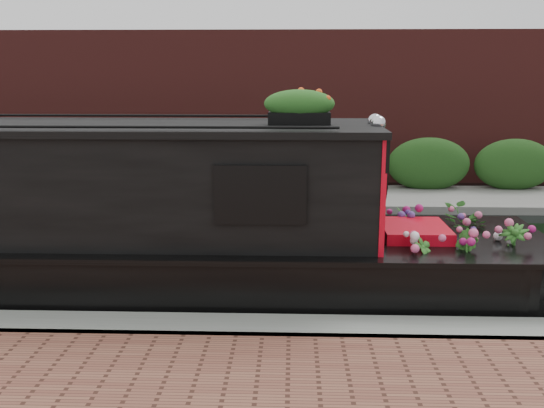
{
  "coord_description": "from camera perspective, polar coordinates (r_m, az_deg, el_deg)",
  "views": [
    {
      "loc": [
        1.14,
        -9.5,
        2.99
      ],
      "look_at": [
        0.83,
        -0.6,
        1.01
      ],
      "focal_mm": 40.0,
      "sensor_mm": 36.0,
      "label": 1
    }
  ],
  "objects": [
    {
      "name": "ground",
      "position": [
        10.03,
        -4.64,
        -4.83
      ],
      "size": [
        80.0,
        80.0,
        0.0
      ],
      "primitive_type": "plane",
      "color": "black",
      "rests_on": "ground"
    },
    {
      "name": "near_bank_coping",
      "position": [
        6.98,
        -7.81,
        -12.93
      ],
      "size": [
        40.0,
        0.6,
        0.5
      ],
      "primitive_type": "cube",
      "color": "gray",
      "rests_on": "ground"
    },
    {
      "name": "far_bank_path",
      "position": [
        14.07,
        -2.69,
        0.28
      ],
      "size": [
        40.0,
        2.4,
        0.34
      ],
      "primitive_type": "cube",
      "color": "slate",
      "rests_on": "ground"
    },
    {
      "name": "far_hedge",
      "position": [
        14.95,
        -2.42,
        1.01
      ],
      "size": [
        40.0,
        1.1,
        2.8
      ],
      "primitive_type": "cube",
      "color": "#1F4617",
      "rests_on": "ground"
    },
    {
      "name": "far_brick_wall",
      "position": [
        17.01,
        -1.88,
        2.43
      ],
      "size": [
        40.0,
        1.0,
        8.0
      ],
      "primitive_type": "cube",
      "color": "#571F1D",
      "rests_on": "ground"
    },
    {
      "name": "narrowboat",
      "position": [
        8.64,
        -20.71,
        -2.36
      ],
      "size": [
        12.72,
        2.27,
        2.98
      ],
      "rotation": [
        0.0,
        0.0,
        0.0
      ],
      "color": "black",
      "rests_on": "ground"
    }
  ]
}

